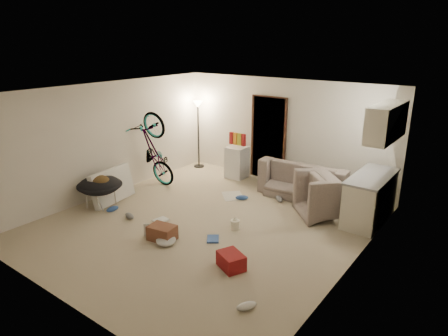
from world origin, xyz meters
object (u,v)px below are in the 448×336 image
Objects in this scene: saucer_chair at (100,189)px; juicer at (235,224)px; bicycle at (155,166)px; mini_fridge at (237,162)px; sofa at (305,183)px; drink_case_b at (231,261)px; kitchen_counter at (370,199)px; floor_lamp at (198,120)px; armchair at (331,200)px; tv_box at (112,186)px; drink_case_a at (162,233)px.

saucer_chair is 3.73× the size of juicer.
bicycle is 2.06m from mini_fridge.
sofa is 4.67× the size of drink_case_b.
juicer is (-1.85, -1.86, -0.34)m from kitchen_counter.
kitchen_counter is (4.83, -0.65, -0.87)m from floor_lamp.
armchair is 1.06× the size of saucer_chair.
sofa is 1.07× the size of bicycle.
tv_box is 3.65m from drink_case_b.
floor_lamp is at bearing 33.66° from armchair.
drink_case_b is 1.71× the size of juicer.
mini_fridge reaches higher than saucer_chair.
drink_case_b is (-0.46, -2.77, -0.19)m from armchair.
juicer is at bearing -40.14° from floor_lamp.
drink_case_a is 1.35m from juicer.
armchair is at bearing 105.42° from drink_case_b.
kitchen_counter is at bearing -7.66° from floor_lamp.
drink_case_b is (3.59, -0.62, -0.24)m from tv_box.
armchair is at bearing 54.72° from juicer.
kitchen_counter is 1.88× the size of mini_fridge.
drink_case_b is at bearing -4.86° from saucer_chair.
mini_fridge reaches higher than drink_case_b.
juicer is (2.86, 0.82, -0.29)m from saucer_chair.
saucer_chair reaches higher than armchair.
floor_lamp is 3.96× the size of drink_case_a.
saucer_chair is (0.01, -1.58, -0.10)m from bicycle.
drink_case_a is at bearing -77.84° from mini_fridge.
drink_case_a is at bearing -58.79° from floor_lamp.
juicer is at bearing -57.22° from mini_fridge.
tv_box reaches higher than sofa.
floor_lamp is 0.98× the size of bicycle.
saucer_chair is at bearing 41.06° from sofa.
tv_box reaches higher than armchair.
bicycle is (0.10, -1.75, -0.82)m from floor_lamp.
mini_fridge is 2.93m from juicer.
bicycle is at bearing -166.96° from kitchen_counter.
bicycle is at bearing 165.11° from juicer.
kitchen_counter is 3.98m from drink_case_a.
armchair is at bearing -11.71° from floor_lamp.
mini_fridge reaches higher than juicer.
tv_box is (-3.16, -2.81, 0.08)m from sofa.
drink_case_b is (3.69, -3.63, -1.18)m from floor_lamp.
tv_box is (0.00, -1.26, -0.12)m from bicycle.
kitchen_counter is 3.28× the size of drink_case_a.
kitchen_counter is 5.42m from saucer_chair.
saucer_chair is (0.11, -3.33, -0.92)m from floor_lamp.
sofa is 4.23m from tv_box.
kitchen_counter is at bearing 45.11° from juicer.
bicycle is 2.32× the size of mini_fridge.
drink_case_b is at bearing -44.55° from floor_lamp.
bicycle reaches higher than kitchen_counter.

